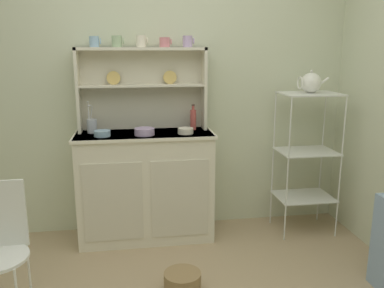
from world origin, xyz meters
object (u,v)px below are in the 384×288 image
object	(u,v)px
cup_sky_0	(94,42)
bakers_rack	(307,147)
hutch_cabinet	(146,185)
floor_basket	(182,283)
hutch_shelf_unit	(142,82)
jam_bottle	(193,119)
porcelain_teapot	(311,83)
utensil_jar	(92,125)
bowl_mixing_large	(102,133)

from	to	relation	value
cup_sky_0	bakers_rack	bearing A→B (deg)	-6.42
hutch_cabinet	floor_basket	xyz separation A→B (m)	(0.19, -0.86, -0.39)
bakers_rack	cup_sky_0	bearing A→B (deg)	173.58
bakers_rack	floor_basket	xyz separation A→B (m)	(-1.17, -0.79, -0.68)
hutch_shelf_unit	jam_bottle	size ratio (longest dim) A/B	4.89
hutch_cabinet	porcelain_teapot	distance (m)	1.59
floor_basket	bakers_rack	bearing A→B (deg)	33.95
bakers_rack	utensil_jar	xyz separation A→B (m)	(-1.77, 0.15, 0.21)
hutch_cabinet	porcelain_teapot	size ratio (longest dim) A/B	4.36
bowl_mixing_large	utensil_jar	size ratio (longest dim) A/B	0.50
hutch_shelf_unit	bowl_mixing_large	size ratio (longest dim) A/B	8.15
bakers_rack	floor_basket	size ratio (longest dim) A/B	4.95
hutch_cabinet	cup_sky_0	world-z (taller)	cup_sky_0
bakers_rack	utensil_jar	distance (m)	1.79
hutch_cabinet	bowl_mixing_large	world-z (taller)	bowl_mixing_large
hutch_cabinet	bakers_rack	distance (m)	1.39
cup_sky_0	hutch_shelf_unit	bearing A→B (deg)	6.56
bowl_mixing_large	bakers_rack	bearing A→B (deg)	0.06
hutch_cabinet	floor_basket	bearing A→B (deg)	-77.42
bakers_rack	jam_bottle	distance (m)	0.99
hutch_cabinet	bakers_rack	xyz separation A→B (m)	(1.36, -0.07, 0.29)
jam_bottle	bakers_rack	bearing A→B (deg)	-9.45
hutch_cabinet	bowl_mixing_large	xyz separation A→B (m)	(-0.33, -0.07, 0.46)
hutch_cabinet	bowl_mixing_large	bearing A→B (deg)	-167.30
hutch_shelf_unit	bakers_rack	xyz separation A→B (m)	(1.36, -0.24, -0.54)
floor_basket	jam_bottle	xyz separation A→B (m)	(0.22, 0.94, 0.92)
jam_bottle	hutch_cabinet	bearing A→B (deg)	-168.17
jam_bottle	utensil_jar	world-z (taller)	utensil_jar
bowl_mixing_large	jam_bottle	size ratio (longest dim) A/B	0.60
hutch_shelf_unit	porcelain_teapot	size ratio (longest dim) A/B	4.07
hutch_shelf_unit	porcelain_teapot	distance (m)	1.38
cup_sky_0	porcelain_teapot	distance (m)	1.76
jam_bottle	porcelain_teapot	bearing A→B (deg)	-9.47
floor_basket	porcelain_teapot	size ratio (longest dim) A/B	0.95
bakers_rack	cup_sky_0	xyz separation A→B (m)	(-1.72, 0.19, 0.86)
hutch_cabinet	utensil_jar	bearing A→B (deg)	169.29
jam_bottle	utensil_jar	xyz separation A→B (m)	(-0.82, -0.01, -0.03)
floor_basket	jam_bottle	distance (m)	1.34
cup_sky_0	jam_bottle	bearing A→B (deg)	-2.66
hutch_cabinet	jam_bottle	xyz separation A→B (m)	(0.41, 0.09, 0.53)
bakers_rack	bowl_mixing_large	world-z (taller)	bakers_rack
hutch_cabinet	bowl_mixing_large	size ratio (longest dim) A/B	8.72
hutch_shelf_unit	bakers_rack	world-z (taller)	hutch_shelf_unit
hutch_shelf_unit	floor_basket	world-z (taller)	hutch_shelf_unit
cup_sky_0	hutch_cabinet	bearing A→B (deg)	-18.67
jam_bottle	porcelain_teapot	world-z (taller)	porcelain_teapot
jam_bottle	porcelain_teapot	xyz separation A→B (m)	(0.95, -0.16, 0.30)
floor_basket	cup_sky_0	bearing A→B (deg)	119.45
bowl_mixing_large	utensil_jar	xyz separation A→B (m)	(-0.09, 0.15, 0.04)
bakers_rack	cup_sky_0	size ratio (longest dim) A/B	13.47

